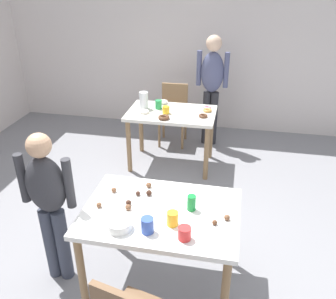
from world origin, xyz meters
TOP-DOWN VIEW (x-y plane):
  - ground_plane at (0.00, 0.00)m, footprint 6.40×6.40m
  - wall_back at (0.00, 3.20)m, footprint 6.40×0.10m
  - dining_table_near at (0.05, -0.23)m, footprint 1.18×0.83m
  - dining_table_far at (-0.26, 1.79)m, footprint 1.10×0.70m
  - chair_far_table at (-0.36, 2.49)m, footprint 0.41×0.41m
  - person_girl_near at (-0.82, -0.32)m, footprint 0.45×0.20m
  - person_adult_far at (0.17, 2.53)m, footprint 0.45×0.23m
  - mixing_bowl at (-0.19, -0.49)m, footprint 0.18×0.18m
  - soda_can at (0.28, -0.18)m, footprint 0.07×0.07m
  - fork_near at (0.14, -0.10)m, footprint 0.17×0.02m
  - cup_near_0 at (0.02, -0.49)m, footprint 0.09×0.09m
  - cup_near_1 at (0.28, -0.51)m, footprint 0.09×0.09m
  - cup_near_2 at (0.17, -0.38)m, footprint 0.08×0.08m
  - cake_ball_0 at (-0.19, -0.27)m, footprint 0.04×0.04m
  - cake_ball_1 at (-0.21, -0.21)m, footprint 0.04×0.04m
  - cake_ball_2 at (0.55, -0.25)m, footprint 0.04×0.04m
  - cake_ball_3 at (-0.37, -0.07)m, footprint 0.04×0.04m
  - cake_ball_4 at (0.46, -0.32)m, footprint 0.04×0.04m
  - cake_ball_5 at (-0.42, -0.29)m, footprint 0.04×0.04m
  - cake_ball_6 at (-0.11, 0.06)m, footprint 0.05×0.05m
  - cake_ball_7 at (-0.17, -0.08)m, footprint 0.04×0.04m
  - cake_ball_8 at (-0.08, -0.06)m, footprint 0.05×0.05m
  - pitcher_far at (-0.63, 1.83)m, footprint 0.11×0.11m
  - cup_far_0 at (-0.44, 1.86)m, footprint 0.08×0.08m
  - cup_far_1 at (-0.31, 1.72)m, footprint 0.09×0.09m
  - donut_far_0 at (0.15, 1.69)m, footprint 0.11×0.11m
  - donut_far_1 at (-0.43, 2.07)m, footprint 0.13×0.13m
  - donut_far_2 at (0.17, 1.99)m, footprint 0.11×0.11m
  - donut_far_3 at (-0.30, 1.53)m, footprint 0.14×0.14m
  - donut_far_4 at (-0.58, 1.68)m, footprint 0.12×0.12m
  - donut_far_5 at (0.19, 1.88)m, footprint 0.11×0.11m

SIDE VIEW (x-z plane):
  - ground_plane at x=0.00m, z-range 0.00..0.00m
  - chair_far_table at x=-0.36m, z-range 0.06..0.93m
  - dining_table_far at x=-0.26m, z-range 0.26..1.01m
  - dining_table_near at x=0.05m, z-range 0.28..1.03m
  - fork_near at x=0.14m, z-range 0.75..0.76m
  - donut_far_2 at x=0.17m, z-range 0.75..0.78m
  - donut_far_0 at x=0.15m, z-range 0.75..0.78m
  - donut_far_5 at x=0.19m, z-range 0.75..0.78m
  - donut_far_4 at x=-0.58m, z-range 0.75..0.78m
  - cake_ball_4 at x=0.46m, z-range 0.75..0.79m
  - cake_ball_7 at x=-0.17m, z-range 0.75..0.79m
  - donut_far_1 at x=-0.43m, z-range 0.75..0.79m
  - donut_far_3 at x=-0.30m, z-range 0.75..0.79m
  - cake_ball_3 at x=-0.37m, z-range 0.75..0.79m
  - cake_ball_5 at x=-0.42m, z-range 0.75..0.79m
  - cake_ball_1 at x=-0.21m, z-range 0.75..0.79m
  - cake_ball_2 at x=0.55m, z-range 0.75..0.79m
  - cake_ball_0 at x=-0.19m, z-range 0.75..0.79m
  - cake_ball_6 at x=-0.11m, z-range 0.75..0.80m
  - cake_ball_8 at x=-0.08m, z-range 0.75..0.80m
  - mixing_bowl at x=-0.19m, z-range 0.75..0.81m
  - person_girl_near at x=-0.82m, z-range 0.12..1.47m
  - cup_far_1 at x=-0.31m, z-range 0.75..0.84m
  - cup_near_1 at x=0.28m, z-range 0.75..0.84m
  - cup_near_2 at x=0.17m, z-range 0.75..0.86m
  - cup_far_0 at x=-0.44m, z-range 0.75..0.86m
  - cup_near_0 at x=0.02m, z-range 0.75..0.86m
  - soda_can at x=0.28m, z-range 0.75..0.87m
  - pitcher_far at x=-0.63m, z-range 0.75..0.97m
  - person_adult_far at x=0.17m, z-range 0.16..1.74m
  - wall_back at x=0.00m, z-range 0.00..2.60m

